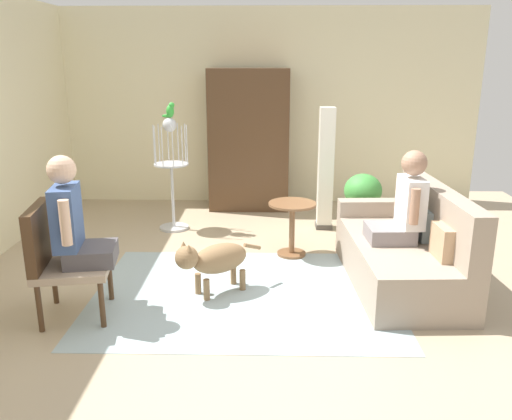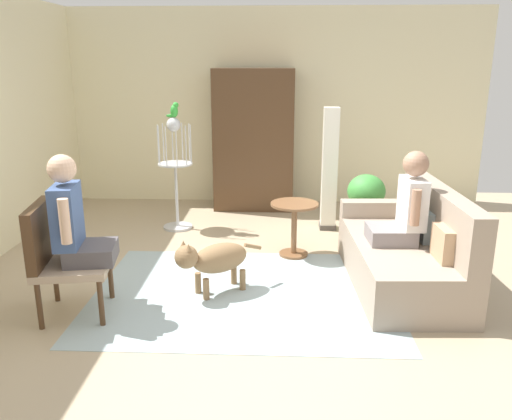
# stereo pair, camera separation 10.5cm
# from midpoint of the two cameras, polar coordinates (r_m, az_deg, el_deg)

# --- Properties ---
(ground_plane) EXTENTS (7.75, 7.75, 0.00)m
(ground_plane) POSITION_cam_midpoint_polar(r_m,az_deg,el_deg) (4.77, 0.68, -9.07)
(ground_plane) COLOR tan
(back_wall) EXTENTS (6.18, 0.12, 2.74)m
(back_wall) POSITION_cam_midpoint_polar(r_m,az_deg,el_deg) (7.63, 1.59, 11.16)
(back_wall) COLOR beige
(back_wall) RESTS_ON ground
(area_rug) EXTENTS (2.68, 2.05, 0.01)m
(area_rug) POSITION_cam_midpoint_polar(r_m,az_deg,el_deg) (4.75, -0.76, -9.10)
(area_rug) COLOR #9EB2B7
(area_rug) RESTS_ON ground
(couch) EXTENTS (0.94, 1.83, 0.92)m
(couch) POSITION_cam_midpoint_polar(r_m,az_deg,el_deg) (5.05, 16.80, -4.46)
(couch) COLOR gray
(couch) RESTS_ON ground
(armchair) EXTENTS (0.66, 0.68, 0.94)m
(armchair) POSITION_cam_midpoint_polar(r_m,az_deg,el_deg) (4.47, -20.30, -4.30)
(armchair) COLOR #4C331E
(armchair) RESTS_ON ground
(person_on_couch) EXTENTS (0.50, 0.54, 0.84)m
(person_on_couch) POSITION_cam_midpoint_polar(r_m,az_deg,el_deg) (4.88, 16.68, 0.38)
(person_on_couch) COLOR gray
(person_on_armchair) EXTENTS (0.50, 0.54, 0.88)m
(person_on_armchair) POSITION_cam_midpoint_polar(r_m,az_deg,el_deg) (4.35, -18.69, -1.02)
(person_on_armchair) COLOR #504B4E
(round_end_table) EXTENTS (0.50, 0.50, 0.58)m
(round_end_table) POSITION_cam_midpoint_polar(r_m,az_deg,el_deg) (5.53, 4.75, -1.30)
(round_end_table) COLOR brown
(round_end_table) RESTS_ON ground
(dog) EXTENTS (0.74, 0.56, 0.54)m
(dog) POSITION_cam_midpoint_polar(r_m,az_deg,el_deg) (4.65, -3.96, -5.36)
(dog) COLOR olive
(dog) RESTS_ON ground
(bird_cage_stand) EXTENTS (0.42, 0.42, 1.37)m
(bird_cage_stand) POSITION_cam_midpoint_polar(r_m,az_deg,el_deg) (6.42, -8.34, 4.26)
(bird_cage_stand) COLOR silver
(bird_cage_stand) RESTS_ON ground
(parrot) EXTENTS (0.17, 0.10, 0.18)m
(parrot) POSITION_cam_midpoint_polar(r_m,az_deg,el_deg) (6.31, -8.46, 10.76)
(parrot) COLOR green
(parrot) RESTS_ON bird_cage_stand
(potted_plant) EXTENTS (0.42, 0.42, 0.80)m
(potted_plant) POSITION_cam_midpoint_polar(r_m,az_deg,el_deg) (6.02, 12.44, 1.23)
(potted_plant) COLOR #996047
(potted_plant) RESTS_ON ground
(column_lamp) EXTENTS (0.20, 0.20, 1.50)m
(column_lamp) POSITION_cam_midpoint_polar(r_m,az_deg,el_deg) (6.40, 8.53, 4.33)
(column_lamp) COLOR #4C4742
(column_lamp) RESTS_ON ground
(armoire_cabinet) EXTENTS (1.10, 0.56, 1.93)m
(armoire_cabinet) POSITION_cam_midpoint_polar(r_m,az_deg,el_deg) (7.28, 0.18, 7.69)
(armoire_cabinet) COLOR #4C331E
(armoire_cabinet) RESTS_ON ground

